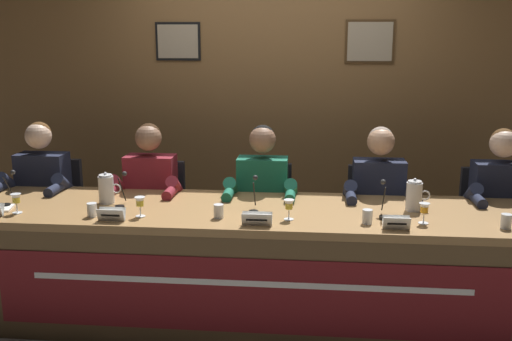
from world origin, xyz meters
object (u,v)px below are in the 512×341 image
(juice_glass_right, at_px, (424,209))
(water_pitcher_left_side, at_px, (106,189))
(water_cup_center, at_px, (219,212))
(water_cup_right, at_px, (367,217))
(nameplate_right, at_px, (396,223))
(water_pitcher_right_side, at_px, (414,196))
(nameplate_center, at_px, (257,219))
(microphone_left, at_px, (121,196))
(microphone_far_left, at_px, (8,194))
(conference_table, at_px, (254,249))
(juice_glass_center, at_px, (289,206))
(juice_glass_far_left, at_px, (16,200))
(nameplate_left, at_px, (111,215))
(juice_glass_left, at_px, (140,203))
(chair_center, at_px, (264,226))
(chair_far_right, at_px, (489,233))
(water_cup_far_right, at_px, (506,222))
(water_cup_left, at_px, (92,211))
(microphone_right, at_px, (384,205))
(chair_right, at_px, (374,229))
(panelist_left, at_px, (148,195))
(panelist_right, at_px, (379,201))
(chair_far_left, at_px, (54,220))
(panelist_far_left, at_px, (39,192))
(chair_left, at_px, (157,223))
(panelist_far_right, at_px, (501,204))

(juice_glass_right, xyz_separation_m, water_pitcher_left_side, (-2.00, 0.24, 0.01))
(water_cup_center, xyz_separation_m, water_cup_right, (0.89, -0.02, 0.00))
(nameplate_right, height_order, water_pitcher_right_side, water_pitcher_right_side)
(water_cup_right, bearing_deg, nameplate_center, -171.02)
(nameplate_right, bearing_deg, microphone_left, 170.26)
(microphone_left, relative_size, water_pitcher_right_side, 1.03)
(microphone_far_left, relative_size, water_pitcher_right_side, 1.03)
(conference_table, xyz_separation_m, juice_glass_center, (0.22, -0.08, 0.31))
(juice_glass_far_left, bearing_deg, nameplate_left, -8.72)
(juice_glass_left, bearing_deg, nameplate_center, -8.40)
(chair_center, xyz_separation_m, water_pitcher_right_side, (1.00, -0.56, 0.42))
(juice_glass_center, relative_size, chair_far_right, 0.14)
(water_cup_far_right, distance_m, water_pitcher_right_side, 0.56)
(juice_glass_right, bearing_deg, water_cup_center, -179.52)
(water_cup_left, height_order, juice_glass_center, juice_glass_center)
(microphone_right, bearing_deg, chair_right, 87.22)
(nameplate_left, bearing_deg, water_pitcher_right_side, 12.12)
(panelist_left, bearing_deg, nameplate_right, -24.44)
(microphone_left, distance_m, panelist_right, 1.76)
(chair_far_left, xyz_separation_m, nameplate_right, (2.48, -0.95, 0.36))
(panelist_far_left, bearing_deg, chair_far_right, 3.46)
(nameplate_right, height_order, chair_far_right, chair_far_right)
(juice_glass_right, bearing_deg, water_cup_right, -174.17)
(panelist_left, distance_m, water_pitcher_left_side, 0.44)
(chair_left, height_order, water_cup_right, chair_left)
(chair_left, distance_m, juice_glass_left, 0.95)
(juice_glass_far_left, bearing_deg, chair_far_right, 15.33)
(conference_table, distance_m, nameplate_right, 0.90)
(juice_glass_far_left, xyz_separation_m, nameplate_right, (2.31, -0.10, -0.05))
(microphone_far_left, distance_m, water_pitcher_right_side, 2.61)
(chair_far_left, xyz_separation_m, juice_glass_left, (0.96, -0.85, 0.41))
(nameplate_left, bearing_deg, chair_far_left, 130.51)
(chair_far_left, bearing_deg, chair_right, 0.00)
(conference_table, xyz_separation_m, juice_glass_far_left, (-1.47, -0.11, 0.31))
(nameplate_center, bearing_deg, juice_glass_right, 7.92)
(water_cup_left, distance_m, panelist_far_right, 2.72)
(microphone_left, height_order, water_cup_right, microphone_left)
(water_cup_center, bearing_deg, water_cup_left, -176.61)
(juice_glass_center, height_order, nameplate_right, juice_glass_center)
(chair_left, bearing_deg, nameplate_right, -29.87)
(conference_table, xyz_separation_m, water_cup_far_right, (1.46, -0.13, 0.26))
(chair_left, distance_m, panelist_far_right, 2.50)
(microphone_left, bearing_deg, nameplate_center, -18.20)
(panelist_right, distance_m, chair_far_right, 0.89)
(nameplate_left, height_order, chair_right, chair_right)
(microphone_far_left, bearing_deg, conference_table, -1.74)
(chair_left, bearing_deg, water_pitcher_left_side, -106.23)
(juice_glass_center, bearing_deg, panelist_right, 45.96)
(chair_left, height_order, microphone_left, microphone_left)
(panelist_far_left, height_order, water_cup_right, panelist_far_left)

